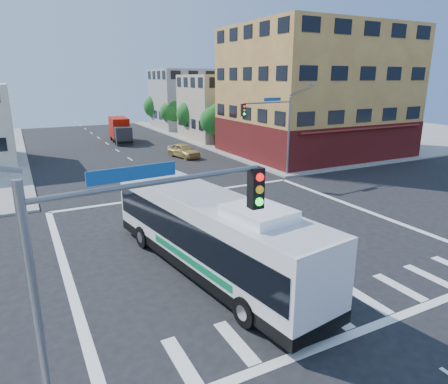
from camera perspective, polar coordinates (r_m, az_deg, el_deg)
ground at (r=22.72m, az=2.94°, el=-6.31°), size 120.00×120.00×0.00m
sidewalk_ne at (r=70.56m, az=13.34°, el=8.67°), size 50.00×50.00×0.15m
corner_building_ne at (r=47.81m, az=12.84°, el=12.38°), size 18.10×15.44×14.00m
building_east_near at (r=59.11m, az=0.56°, el=12.05°), size 12.06×10.06×9.00m
building_east_far at (r=71.72m, az=-4.83°, el=13.11°), size 12.06×10.06×10.00m
signal_mast_ne at (r=35.05m, az=7.19°, el=9.95°), size 7.91×1.13×8.07m
signal_mast_sw at (r=8.45m, az=-13.88°, el=-10.08°), size 7.91×1.01×8.07m
street_tree_a at (r=51.51m, az=-1.30°, el=10.43°), size 3.60×3.60×5.53m
street_tree_b at (r=58.75m, az=-4.81°, el=11.24°), size 3.80×3.80×5.79m
street_tree_c at (r=66.20m, az=-7.55°, el=11.44°), size 3.40×3.40×5.29m
street_tree_d at (r=73.72m, az=-9.75°, el=12.14°), size 4.00×4.00×6.03m
transit_bus at (r=18.06m, az=-2.10°, el=-5.70°), size 4.80×13.72×3.98m
box_truck at (r=57.26m, az=-14.60°, el=8.48°), size 2.72×7.44×3.28m
parked_car at (r=45.04m, az=-5.81°, el=5.92°), size 2.86×4.82×1.54m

